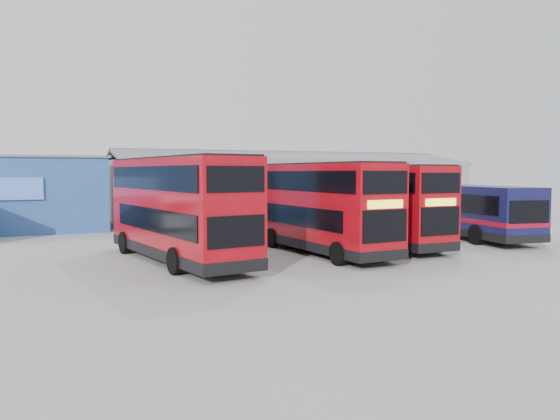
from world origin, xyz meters
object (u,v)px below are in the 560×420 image
at_px(double_decker_left, 178,210).
at_px(double_decker_right, 376,206).
at_px(maintenance_shed, 289,188).
at_px(single_decker_blue, 462,211).
at_px(office_block, 12,193).
at_px(double_decker_centre, 318,208).

xyz_separation_m(double_decker_left, double_decker_right, (11.18, 1.06, -0.15)).
relative_size(maintenance_shed, single_decker_blue, 2.51).
xyz_separation_m(double_decker_left, single_decker_blue, (18.32, 2.19, -0.74)).
bearing_deg(double_decker_right, office_block, 136.99).
bearing_deg(single_decker_blue, double_decker_centre, 19.81).
xyz_separation_m(double_decker_left, double_decker_centre, (7.07, 0.01, -0.11)).
bearing_deg(office_block, single_decker_blue, -31.17).
relative_size(office_block, double_decker_centre, 1.14).
height_order(office_block, maintenance_shed, maintenance_shed).
xyz_separation_m(maintenance_shed, double_decker_centre, (-7.57, -19.73, -0.37)).
relative_size(double_decker_left, double_decker_centre, 1.06).
relative_size(maintenance_shed, double_decker_centre, 2.84).
distance_m(double_decker_left, single_decker_blue, 18.47).
bearing_deg(single_decker_blue, maintenance_shed, -69.28).
bearing_deg(single_decker_blue, office_block, -22.32).
bearing_deg(double_decker_right, single_decker_blue, 7.93).
xyz_separation_m(double_decker_centre, single_decker_blue, (11.26, 2.18, -0.63)).
relative_size(maintenance_shed, double_decker_left, 2.69).
bearing_deg(double_decker_left, maintenance_shed, -135.32).
relative_size(double_decker_centre, single_decker_blue, 0.89).
xyz_separation_m(maintenance_shed, single_decker_blue, (3.69, -17.55, -1.00)).
bearing_deg(double_decker_left, single_decker_blue, 178.06).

